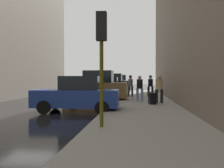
{
  "coord_description": "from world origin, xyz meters",
  "views": [
    {
      "loc": [
        5.6,
        -12.35,
        1.67
      ],
      "look_at": [
        3.73,
        6.44,
        1.25
      ],
      "focal_mm": 40.0,
      "sensor_mm": 36.0,
      "label": 1
    }
  ],
  "objects": [
    {
      "name": "fire_hydrant",
      "position": [
        4.45,
        7.67,
        0.5
      ],
      "size": [
        0.42,
        0.22,
        0.7
      ],
      "color": "red",
      "rests_on": "sidewalk"
    },
    {
      "name": "sidewalk",
      "position": [
        6.0,
        0.0,
        0.07
      ],
      "size": [
        4.0,
        40.0,
        0.15
      ],
      "primitive_type": "cube",
      "color": "gray",
      "rests_on": "ground_plane"
    },
    {
      "name": "pedestrian_with_fedora",
      "position": [
        6.74,
        8.65,
        1.14
      ],
      "size": [
        0.52,
        0.44,
        1.78
      ],
      "color": "black",
      "rests_on": "sidewalk"
    },
    {
      "name": "ground_plane",
      "position": [
        0.0,
        0.0,
        0.0
      ],
      "size": [
        120.0,
        120.0,
        0.0
      ],
      "primitive_type": "plane",
      "color": "black"
    },
    {
      "name": "pedestrian_with_beanie",
      "position": [
        5.07,
        8.58,
        1.14
      ],
      "size": [
        0.53,
        0.5,
        1.78
      ],
      "color": "#333338",
      "rests_on": "sidewalk"
    },
    {
      "name": "rolling_suitcase",
      "position": [
        6.52,
        2.55,
        0.49
      ],
      "size": [
        0.46,
        0.62,
        1.04
      ],
      "color": "black",
      "rests_on": "sidewalk"
    },
    {
      "name": "traffic_light",
      "position": [
        4.5,
        -4.6,
        2.76
      ],
      "size": [
        0.32,
        0.32,
        3.6
      ],
      "color": "#514C0F",
      "rests_on": "sidewalk"
    },
    {
      "name": "parked_black_suv",
      "position": [
        2.65,
        17.13,
        1.03
      ],
      "size": [
        4.66,
        2.19,
        2.25
      ],
      "color": "black",
      "rests_on": "ground_plane"
    },
    {
      "name": "pedestrian_in_jeans",
      "position": [
        5.8,
        4.4,
        1.1
      ],
      "size": [
        0.53,
        0.5,
        1.71
      ],
      "color": "#728CB2",
      "rests_on": "sidewalk"
    },
    {
      "name": "parked_bronze_suv",
      "position": [
        2.65,
        5.84,
        1.03
      ],
      "size": [
        4.62,
        2.11,
        2.25
      ],
      "color": "brown",
      "rests_on": "ground_plane"
    },
    {
      "name": "parked_blue_sedan",
      "position": [
        2.65,
        -0.12,
        0.85
      ],
      "size": [
        4.26,
        2.17,
        1.79
      ],
      "color": "navy",
      "rests_on": "ground_plane"
    },
    {
      "name": "parked_white_van",
      "position": [
        2.65,
        28.63,
        1.03
      ],
      "size": [
        4.66,
        2.18,
        2.25
      ],
      "color": "silver",
      "rests_on": "ground_plane"
    },
    {
      "name": "pedestrian_in_tan_coat",
      "position": [
        6.99,
        3.34,
        1.1
      ],
      "size": [
        0.51,
        0.42,
        1.71
      ],
      "color": "black",
      "rests_on": "sidewalk"
    },
    {
      "name": "parked_silver_sedan",
      "position": [
        2.65,
        11.61,
        0.85
      ],
      "size": [
        4.21,
        2.08,
        1.79
      ],
      "color": "#B7BABF",
      "rests_on": "ground_plane"
    },
    {
      "name": "parked_gray_coupe",
      "position": [
        2.65,
        22.82,
        0.85
      ],
      "size": [
        4.26,
        2.17,
        1.79
      ],
      "color": "slate",
      "rests_on": "ground_plane"
    }
  ]
}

